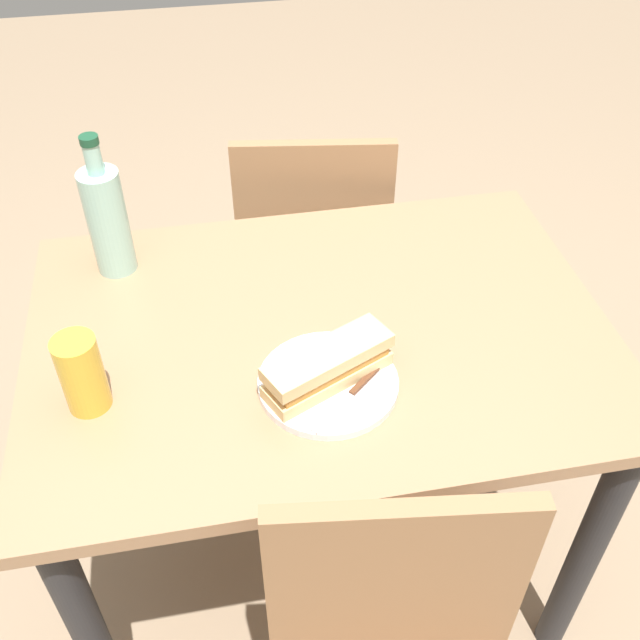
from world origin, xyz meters
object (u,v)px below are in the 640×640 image
(plate_near, at_px, (328,383))
(beer_glass, at_px, (82,374))
(baguette_sandwich_near, at_px, (328,366))
(chair_near, at_px, (313,249))
(dining_table, at_px, (320,376))
(water_bottle, at_px, (107,219))
(knife_near, at_px, (352,394))

(plate_near, xyz_separation_m, beer_glass, (0.40, -0.03, 0.06))
(baguette_sandwich_near, bearing_deg, chair_near, -98.07)
(dining_table, xyz_separation_m, baguette_sandwich_near, (0.01, 0.15, 0.18))
(dining_table, distance_m, chair_near, 0.60)
(water_bottle, bearing_deg, chair_near, -144.86)
(dining_table, relative_size, plate_near, 4.48)
(baguette_sandwich_near, height_order, beer_glass, beer_glass)
(knife_near, bearing_deg, water_bottle, -48.67)
(plate_near, bearing_deg, chair_near, -98.07)
(water_bottle, bearing_deg, dining_table, 145.43)
(water_bottle, relative_size, beer_glass, 2.06)
(knife_near, xyz_separation_m, beer_glass, (0.43, -0.07, 0.05))
(dining_table, relative_size, baguette_sandwich_near, 4.56)
(plate_near, relative_size, knife_near, 1.69)
(dining_table, height_order, knife_near, knife_near)
(dining_table, bearing_deg, water_bottle, -34.57)
(dining_table, height_order, chair_near, chair_near)
(chair_near, distance_m, beer_glass, 0.91)
(chair_near, xyz_separation_m, knife_near, (0.07, 0.77, 0.27))
(baguette_sandwich_near, xyz_separation_m, beer_glass, (0.40, -0.03, 0.02))
(knife_near, xyz_separation_m, water_bottle, (0.39, -0.44, 0.10))
(chair_near, distance_m, knife_near, 0.82)
(knife_near, height_order, water_bottle, water_bottle)
(chair_near, height_order, water_bottle, water_bottle)
(water_bottle, distance_m, beer_glass, 0.37)
(chair_near, height_order, baguette_sandwich_near, chair_near)
(chair_near, bearing_deg, beer_glass, 54.19)
(knife_near, distance_m, water_bottle, 0.60)
(baguette_sandwich_near, relative_size, water_bottle, 0.80)
(chair_near, bearing_deg, water_bottle, 35.14)
(knife_near, bearing_deg, beer_glass, -9.94)
(plate_near, bearing_deg, beer_glass, -4.88)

